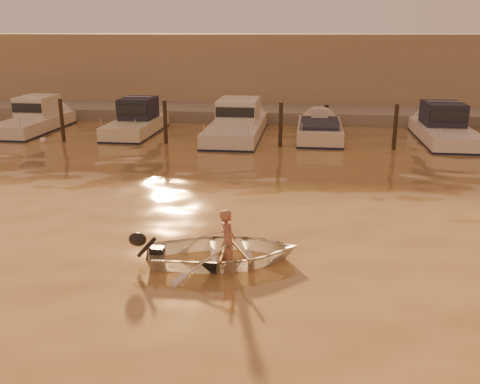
# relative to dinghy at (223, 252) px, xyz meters

# --- Properties ---
(ground_plane) EXTENTS (160.00, 160.00, 0.00)m
(ground_plane) POSITION_rel_dinghy_xyz_m (0.80, -1.07, -0.23)
(ground_plane) COLOR olive
(ground_plane) RESTS_ON ground
(dinghy) EXTENTS (3.88, 3.14, 0.71)m
(dinghy) POSITION_rel_dinghy_xyz_m (0.00, 0.00, 0.00)
(dinghy) COLOR silver
(dinghy) RESTS_ON ground_plane
(person) EXTENTS (0.48, 0.63, 1.54)m
(person) POSITION_rel_dinghy_xyz_m (0.10, 0.02, 0.23)
(person) COLOR #A46752
(person) RESTS_ON dinghy
(outboard_motor) EXTENTS (0.97, 0.59, 0.70)m
(outboard_motor) POSITION_rel_dinghy_xyz_m (-1.46, -0.34, 0.05)
(outboard_motor) COLOR black
(outboard_motor) RESTS_ON dinghy
(oar_port) EXTENTS (0.94, 1.93, 0.13)m
(oar_port) POSITION_rel_dinghy_xyz_m (0.24, 0.06, 0.19)
(oar_port) COLOR brown
(oar_port) RESTS_ON dinghy
(oar_starboard) EXTENTS (0.17, 2.10, 0.13)m
(oar_starboard) POSITION_rel_dinghy_xyz_m (0.05, 0.01, 0.19)
(oar_starboard) COLOR brown
(oar_starboard) RESTS_ON dinghy
(moored_boat_0) EXTENTS (2.04, 6.57, 1.75)m
(moored_boat_0) POSITION_rel_dinghy_xyz_m (-12.32, 14.93, 0.39)
(moored_boat_0) COLOR silver
(moored_boat_0) RESTS_ON ground_plane
(moored_boat_1) EXTENTS (2.03, 6.10, 1.75)m
(moored_boat_1) POSITION_rel_dinghy_xyz_m (-6.84, 14.93, 0.39)
(moored_boat_1) COLOR beige
(moored_boat_1) RESTS_ON ground_plane
(moored_boat_2) EXTENTS (2.45, 8.14, 1.75)m
(moored_boat_2) POSITION_rel_dinghy_xyz_m (-1.68, 14.93, 0.39)
(moored_boat_2) COLOR silver
(moored_boat_2) RESTS_ON ground_plane
(moored_boat_3) EXTENTS (2.08, 5.99, 0.95)m
(moored_boat_3) POSITION_rel_dinghy_xyz_m (2.37, 14.93, -0.01)
(moored_boat_3) COLOR beige
(moored_boat_3) RESTS_ON ground_plane
(moored_boat_4) EXTENTS (2.23, 6.88, 1.75)m
(moored_boat_4) POSITION_rel_dinghy_xyz_m (8.21, 14.93, 0.39)
(moored_boat_4) COLOR white
(moored_boat_4) RESTS_ON ground_plane
(piling_0) EXTENTS (0.18, 0.18, 2.20)m
(piling_0) POSITION_rel_dinghy_xyz_m (-9.70, 12.73, 0.67)
(piling_0) COLOR #2D2319
(piling_0) RESTS_ON ground_plane
(piling_1) EXTENTS (0.18, 0.18, 2.20)m
(piling_1) POSITION_rel_dinghy_xyz_m (-4.70, 12.73, 0.67)
(piling_1) COLOR #2D2319
(piling_1) RESTS_ON ground_plane
(piling_2) EXTENTS (0.18, 0.18, 2.20)m
(piling_2) POSITION_rel_dinghy_xyz_m (0.60, 12.73, 0.67)
(piling_2) COLOR #2D2319
(piling_2) RESTS_ON ground_plane
(piling_3) EXTENTS (0.18, 0.18, 2.20)m
(piling_3) POSITION_rel_dinghy_xyz_m (5.60, 12.73, 0.67)
(piling_3) COLOR #2D2319
(piling_3) RESTS_ON ground_plane
(fender_a) EXTENTS (0.30, 0.30, 0.30)m
(fender_a) POSITION_rel_dinghy_xyz_m (-10.47, 12.18, -0.13)
(fender_a) COLOR white
(fender_a) RESTS_ON ground_plane
(fender_b) EXTENTS (0.30, 0.30, 0.30)m
(fender_b) POSITION_rel_dinghy_xyz_m (-6.49, 12.74, -0.13)
(fender_b) COLOR #C48317
(fender_b) RESTS_ON ground_plane
(fender_c) EXTENTS (0.30, 0.30, 0.30)m
(fender_c) POSITION_rel_dinghy_xyz_m (-0.74, 11.74, -0.13)
(fender_c) COLOR white
(fender_c) RESTS_ON ground_plane
(fender_d) EXTENTS (0.30, 0.30, 0.30)m
(fender_d) POSITION_rel_dinghy_xyz_m (3.21, 12.81, -0.13)
(fender_d) COLOR orange
(fender_d) RESTS_ON ground_plane
(fender_e) EXTENTS (0.30, 0.30, 0.30)m
(fender_e) POSITION_rel_dinghy_xyz_m (8.77, 12.54, -0.13)
(fender_e) COLOR silver
(fender_e) RESTS_ON ground_plane
(quay) EXTENTS (52.00, 4.00, 1.00)m
(quay) POSITION_rel_dinghy_xyz_m (0.80, 20.43, -0.08)
(quay) COLOR gray
(quay) RESTS_ON ground_plane
(waterfront_building) EXTENTS (46.00, 7.00, 4.80)m
(waterfront_building) POSITION_rel_dinghy_xyz_m (0.80, 25.93, 2.17)
(waterfront_building) COLOR #9E8466
(waterfront_building) RESTS_ON quay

